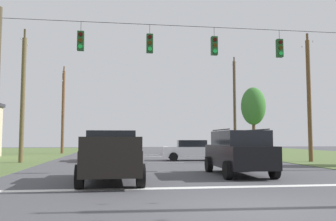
{
  "coord_description": "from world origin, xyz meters",
  "views": [
    {
      "loc": [
        -3.14,
        -8.2,
        1.65
      ],
      "look_at": [
        -0.27,
        12.56,
        3.3
      ],
      "focal_mm": 37.76,
      "sensor_mm": 36.0,
      "label": 1
    }
  ],
  "objects_px": {
    "distant_car_oncoming": "(109,147)",
    "distant_car_far_parked": "(101,150)",
    "overhead_signal_span": "(183,84)",
    "utility_pole_far_left": "(63,110)",
    "utility_pole_mid_left": "(23,97)",
    "tree_roadside_far_right": "(253,107)",
    "pickup_truck": "(111,156)",
    "distant_car_crossing_white": "(192,150)",
    "utility_pole_far_right": "(235,106)",
    "suv_black": "(239,151)",
    "utility_pole_mid_right": "(309,98)"
  },
  "relations": [
    {
      "from": "pickup_truck",
      "to": "tree_roadside_far_right",
      "type": "distance_m",
      "value": 26.77
    },
    {
      "from": "distant_car_oncoming",
      "to": "distant_car_far_parked",
      "type": "distance_m",
      "value": 8.16
    },
    {
      "from": "pickup_truck",
      "to": "utility_pole_far_right",
      "type": "bearing_deg",
      "value": 61.83
    },
    {
      "from": "pickup_truck",
      "to": "distant_car_far_parked",
      "type": "bearing_deg",
      "value": 94.69
    },
    {
      "from": "overhead_signal_span",
      "to": "utility_pole_mid_left",
      "type": "bearing_deg",
      "value": 141.3
    },
    {
      "from": "distant_car_far_parked",
      "to": "utility_pole_far_left",
      "type": "bearing_deg",
      "value": 110.14
    },
    {
      "from": "overhead_signal_span",
      "to": "utility_pole_mid_right",
      "type": "bearing_deg",
      "value": 30.4
    },
    {
      "from": "pickup_truck",
      "to": "utility_pole_mid_right",
      "type": "height_order",
      "value": "utility_pole_mid_right"
    },
    {
      "from": "utility_pole_mid_right",
      "to": "utility_pole_far_right",
      "type": "relative_size",
      "value": 0.83
    },
    {
      "from": "suv_black",
      "to": "tree_roadside_far_right",
      "type": "xyz_separation_m",
      "value": [
        8.87,
        20.62,
        3.98
      ]
    },
    {
      "from": "utility_pole_far_right",
      "to": "suv_black",
      "type": "bearing_deg",
      "value": -108.3
    },
    {
      "from": "distant_car_crossing_white",
      "to": "distant_car_far_parked",
      "type": "height_order",
      "value": "same"
    },
    {
      "from": "pickup_truck",
      "to": "distant_car_oncoming",
      "type": "distance_m",
      "value": 20.84
    },
    {
      "from": "distant_car_oncoming",
      "to": "utility_pole_mid_left",
      "type": "bearing_deg",
      "value": -119.91
    },
    {
      "from": "distant_car_crossing_white",
      "to": "pickup_truck",
      "type": "bearing_deg",
      "value": -115.05
    },
    {
      "from": "overhead_signal_span",
      "to": "distant_car_oncoming",
      "type": "relative_size",
      "value": 4.08
    },
    {
      "from": "distant_car_far_parked",
      "to": "tree_roadside_far_right",
      "type": "height_order",
      "value": "tree_roadside_far_right"
    },
    {
      "from": "pickup_truck",
      "to": "distant_car_far_parked",
      "type": "distance_m",
      "value": 12.72
    },
    {
      "from": "distant_car_far_parked",
      "to": "utility_pole_mid_right",
      "type": "height_order",
      "value": "utility_pole_mid_right"
    },
    {
      "from": "utility_pole_far_left",
      "to": "utility_pole_mid_left",
      "type": "bearing_deg",
      "value": -91.76
    },
    {
      "from": "distant_car_oncoming",
      "to": "distant_car_far_parked",
      "type": "relative_size",
      "value": 0.99
    },
    {
      "from": "suv_black",
      "to": "utility_pole_mid_right",
      "type": "distance_m",
      "value": 11.63
    },
    {
      "from": "distant_car_far_parked",
      "to": "pickup_truck",
      "type": "bearing_deg",
      "value": -85.31
    },
    {
      "from": "utility_pole_far_left",
      "to": "distant_car_oncoming",
      "type": "bearing_deg",
      "value": -42.77
    },
    {
      "from": "overhead_signal_span",
      "to": "tree_roadside_far_right",
      "type": "xyz_separation_m",
      "value": [
        11.06,
        18.77,
        0.66
      ]
    },
    {
      "from": "utility_pole_far_right",
      "to": "distant_car_crossing_white",
      "type": "bearing_deg",
      "value": -120.95
    },
    {
      "from": "suv_black",
      "to": "tree_roadside_far_right",
      "type": "height_order",
      "value": "tree_roadside_far_right"
    },
    {
      "from": "distant_car_oncoming",
      "to": "utility_pole_mid_right",
      "type": "xyz_separation_m",
      "value": [
        14.21,
        -11.54,
        3.68
      ]
    },
    {
      "from": "pickup_truck",
      "to": "distant_car_far_parked",
      "type": "height_order",
      "value": "pickup_truck"
    },
    {
      "from": "overhead_signal_span",
      "to": "utility_pole_far_left",
      "type": "distance_m",
      "value": 24.08
    },
    {
      "from": "overhead_signal_span",
      "to": "suv_black",
      "type": "distance_m",
      "value": 4.39
    },
    {
      "from": "pickup_truck",
      "to": "utility_pole_far_left",
      "type": "xyz_separation_m",
      "value": [
        -5.78,
        25.59,
        3.76
      ]
    },
    {
      "from": "utility_pole_far_right",
      "to": "tree_roadside_far_right",
      "type": "xyz_separation_m",
      "value": [
        1.05,
        -3.01,
        -0.36
      ]
    },
    {
      "from": "utility_pole_far_right",
      "to": "utility_pole_far_left",
      "type": "xyz_separation_m",
      "value": [
        -19.24,
        0.46,
        -0.68
      ]
    },
    {
      "from": "distant_car_far_parked",
      "to": "utility_pole_far_left",
      "type": "distance_m",
      "value": 14.31
    },
    {
      "from": "distant_car_crossing_white",
      "to": "utility_pole_far_right",
      "type": "xyz_separation_m",
      "value": [
        7.75,
        12.93,
        4.62
      ]
    },
    {
      "from": "distant_car_far_parked",
      "to": "tree_roadside_far_right",
      "type": "bearing_deg",
      "value": 31.28
    },
    {
      "from": "distant_car_far_parked",
      "to": "utility_pole_mid_left",
      "type": "distance_m",
      "value": 6.53
    },
    {
      "from": "tree_roadside_far_right",
      "to": "utility_pole_mid_left",
      "type": "bearing_deg",
      "value": -152.02
    },
    {
      "from": "suv_black",
      "to": "utility_pole_far_left",
      "type": "height_order",
      "value": "utility_pole_far_left"
    },
    {
      "from": "pickup_truck",
      "to": "utility_pole_far_right",
      "type": "distance_m",
      "value": 28.86
    },
    {
      "from": "distant_car_oncoming",
      "to": "utility_pole_far_right",
      "type": "bearing_deg",
      "value": 16.99
    },
    {
      "from": "utility_pole_far_right",
      "to": "tree_roadside_far_right",
      "type": "relative_size",
      "value": 1.56
    },
    {
      "from": "overhead_signal_span",
      "to": "utility_pole_mid_right",
      "type": "height_order",
      "value": "utility_pole_mid_right"
    },
    {
      "from": "distant_car_oncoming",
      "to": "tree_roadside_far_right",
      "type": "height_order",
      "value": "tree_roadside_far_right"
    },
    {
      "from": "distant_car_oncoming",
      "to": "utility_pole_mid_right",
      "type": "distance_m",
      "value": 18.67
    },
    {
      "from": "suv_black",
      "to": "utility_pole_mid_left",
      "type": "height_order",
      "value": "utility_pole_mid_left"
    },
    {
      "from": "distant_car_far_parked",
      "to": "utility_pole_far_right",
      "type": "height_order",
      "value": "utility_pole_far_right"
    },
    {
      "from": "overhead_signal_span",
      "to": "tree_roadside_far_right",
      "type": "height_order",
      "value": "overhead_signal_span"
    },
    {
      "from": "distant_car_far_parked",
      "to": "tree_roadside_far_right",
      "type": "relative_size",
      "value": 0.62
    }
  ]
}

